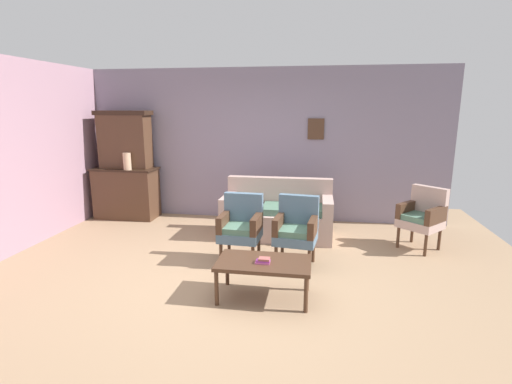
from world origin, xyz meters
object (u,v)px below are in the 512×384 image
armchair_row_middle (296,228)px  coffee_table (264,265)px  armchair_by_doorway (241,225)px  floral_couch (278,216)px  side_cabinet (127,193)px  vase_on_cabinet (127,161)px  book_stack_on_table (263,261)px  wingback_chair_by_fireplace (422,215)px

armchair_row_middle → coffee_table: armchair_row_middle is taller
armchair_by_doorway → armchair_row_middle: size_ratio=1.00×
floral_couch → armchair_by_doorway: size_ratio=1.90×
side_cabinet → coffee_table: (2.95, -2.67, -0.09)m
armchair_row_middle → armchair_by_doorway: bearing=-179.8°
vase_on_cabinet → floral_couch: size_ratio=0.18×
vase_on_cabinet → floral_couch: 2.87m
book_stack_on_table → armchair_row_middle: bearing=74.1°
side_cabinet → vase_on_cabinet: vase_on_cabinet is taller
vase_on_cabinet → wingback_chair_by_fireplace: size_ratio=0.33×
armchair_by_doorway → wingback_chair_by_fireplace: same height
side_cabinet → wingback_chair_by_fireplace: side_cabinet is taller
armchair_row_middle → wingback_chair_by_fireplace: 1.97m
armchair_by_doorway → book_stack_on_table: 1.10m
wingback_chair_by_fireplace → armchair_by_doorway: bearing=-160.4°
armchair_by_doorway → coffee_table: (0.44, -0.95, -0.12)m
coffee_table → wingback_chair_by_fireplace: bearing=41.9°
vase_on_cabinet → wingback_chair_by_fireplace: (4.85, -0.66, -0.58)m
wingback_chair_by_fireplace → coffee_table: 2.76m
armchair_by_doorway → book_stack_on_table: size_ratio=5.83×
vase_on_cabinet → armchair_by_doorway: bearing=-33.1°
armchair_by_doorway → book_stack_on_table: armchair_by_doorway is taller
armchair_by_doorway → wingback_chair_by_fireplace: bearing=19.6°
armchair_by_doorway → armchair_row_middle: bearing=0.2°
floral_couch → vase_on_cabinet: bearing=171.0°
side_cabinet → armchair_row_middle: 3.66m
vase_on_cabinet → armchair_row_middle: size_ratio=0.33×
vase_on_cabinet → armchair_by_doorway: size_ratio=0.33×
vase_on_cabinet → wingback_chair_by_fireplace: vase_on_cabinet is taller
armchair_row_middle → wingback_chair_by_fireplace: size_ratio=1.00×
side_cabinet → wingback_chair_by_fireplace: 5.06m
side_cabinet → vase_on_cabinet: (0.14, -0.17, 0.61)m
vase_on_cabinet → book_stack_on_table: (2.80, -2.55, -0.63)m
vase_on_cabinet → armchair_by_doorway: 2.88m
armchair_by_doorway → wingback_chair_by_fireplace: 2.64m
side_cabinet → coffee_table: size_ratio=1.16×
side_cabinet → armchair_row_middle: (3.24, -1.71, 0.03)m
armchair_by_doorway → vase_on_cabinet: bearing=146.9°
armchair_by_doorway → coffee_table: armchair_by_doorway is taller
armchair_row_middle → book_stack_on_table: (-0.29, -1.01, -0.05)m
wingback_chair_by_fireplace → coffee_table: (-2.05, -1.84, -0.12)m
side_cabinet → vase_on_cabinet: bearing=-49.7°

